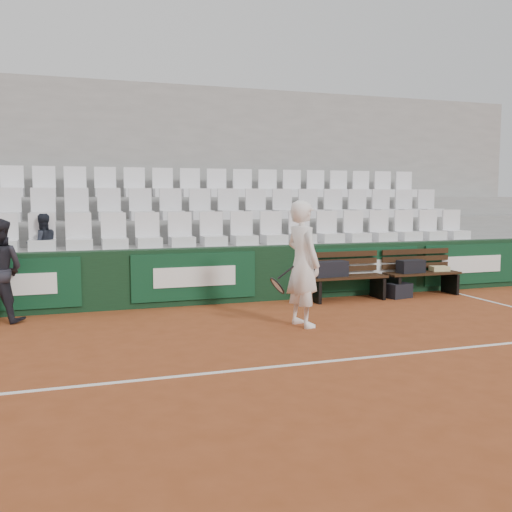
{
  "coord_description": "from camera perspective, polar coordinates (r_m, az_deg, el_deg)",
  "views": [
    {
      "loc": [
        -2.29,
        -5.86,
        1.91
      ],
      "look_at": [
        0.45,
        2.4,
        1.0
      ],
      "focal_mm": 40.0,
      "sensor_mm": 36.0,
      "label": 1
    }
  ],
  "objects": [
    {
      "name": "grandstand_tier_back",
      "position": [
        12.63,
        -7.88,
        1.56
      ],
      "size": [
        18.0,
        0.95,
        1.9
      ],
      "primitive_type": "cube",
      "color": "gray",
      "rests_on": "ground"
    },
    {
      "name": "grandstand_tier_front",
      "position": [
        10.82,
        -6.0,
        -1.55
      ],
      "size": [
        18.0,
        0.95,
        1.0
      ],
      "primitive_type": "cube",
      "color": "gray",
      "rests_on": "ground"
    },
    {
      "name": "back_barrier",
      "position": [
        10.23,
        -4.86,
        -1.97
      ],
      "size": [
        18.0,
        0.34,
        1.0
      ],
      "color": "#103219",
      "rests_on": "ground"
    },
    {
      "name": "seat_row_mid",
      "position": [
        11.49,
        -6.9,
        5.2
      ],
      "size": [
        11.9,
        0.44,
        0.63
      ],
      "primitive_type": "cube",
      "color": "silver",
      "rests_on": "grandstand_tier_mid"
    },
    {
      "name": "bench_left",
      "position": [
        10.69,
        9.06,
        -3.17
      ],
      "size": [
        1.5,
        0.56,
        0.45
      ],
      "primitive_type": "cube",
      "color": "#331D0F",
      "rests_on": "ground"
    },
    {
      "name": "sports_bag_right",
      "position": [
        11.34,
        15.22,
        -1.01
      ],
      "size": [
        0.56,
        0.31,
        0.25
      ],
      "primitive_type": "cube",
      "rotation": [
        0.0,
        0.0,
        0.12
      ],
      "color": "black",
      "rests_on": "bench_right"
    },
    {
      "name": "water_bottle_far",
      "position": [
        11.05,
        13.69,
        -3.56
      ],
      "size": [
        0.06,
        0.06,
        0.23
      ],
      "primitive_type": "cylinder",
      "color": "#B2C1C9",
      "rests_on": "ground"
    },
    {
      "name": "ground",
      "position": [
        6.57,
        2.91,
        -10.93
      ],
      "size": [
        80.0,
        80.0,
        0.0
      ],
      "primitive_type": "plane",
      "color": "brown",
      "rests_on": "ground"
    },
    {
      "name": "seat_row_front",
      "position": [
        10.58,
        -5.84,
        2.71
      ],
      "size": [
        11.9,
        0.44,
        0.63
      ],
      "primitive_type": "cube",
      "color": "white",
      "rests_on": "grandstand_tier_front"
    },
    {
      "name": "seat_row_back",
      "position": [
        12.43,
        -7.81,
        7.32
      ],
      "size": [
        11.9,
        0.44,
        0.63
      ],
      "primitive_type": "cube",
      "color": "white",
      "rests_on": "grandstand_tier_back"
    },
    {
      "name": "spectator_c",
      "position": [
        10.37,
        -20.63,
        3.52
      ],
      "size": [
        0.62,
        0.55,
        1.07
      ],
      "primitive_type": "imported",
      "rotation": [
        0.0,
        0.0,
        3.46
      ],
      "color": "black",
      "rests_on": "grandstand_tier_front"
    },
    {
      "name": "tennis_player",
      "position": [
        8.4,
        4.69,
        -0.78
      ],
      "size": [
        0.79,
        0.76,
        1.86
      ],
      "color": "white",
      "rests_on": "ground"
    },
    {
      "name": "bench_right",
      "position": [
        11.54,
        16.26,
        -2.67
      ],
      "size": [
        1.5,
        0.56,
        0.45
      ],
      "primitive_type": "cube",
      "color": "black",
      "rests_on": "ground"
    },
    {
      "name": "water_bottle_near",
      "position": [
        10.2,
        4.66,
        -4.18
      ],
      "size": [
        0.07,
        0.07,
        0.23
      ],
      "primitive_type": "cylinder",
      "color": "silver",
      "rests_on": "ground"
    },
    {
      "name": "sports_bag_left",
      "position": [
        10.52,
        7.38,
        -1.29
      ],
      "size": [
        0.68,
        0.34,
        0.28
      ],
      "primitive_type": "cube",
      "rotation": [
        0.0,
        0.0,
        0.1
      ],
      "color": "black",
      "rests_on": "bench_left"
    },
    {
      "name": "sports_bag_ground",
      "position": [
        11.13,
        14.12,
        -3.37
      ],
      "size": [
        0.5,
        0.37,
        0.28
      ],
      "primitive_type": "cube",
      "rotation": [
        0.0,
        0.0,
        0.21
      ],
      "color": "black",
      "rests_on": "ground"
    },
    {
      "name": "towel",
      "position": [
        11.79,
        17.86,
        -1.2
      ],
      "size": [
        0.37,
        0.29,
        0.09
      ],
      "primitive_type": "cube",
      "rotation": [
        0.0,
        0.0,
        -0.14
      ],
      "color": "#C9C182",
      "rests_on": "bench_right"
    },
    {
      "name": "grandstand_tier_mid",
      "position": [
        11.72,
        -7.01,
        0.12
      ],
      "size": [
        18.0,
        0.95,
        1.45
      ],
      "primitive_type": "cube",
      "color": "gray",
      "rests_on": "ground"
    },
    {
      "name": "grandstand_rear_wall",
      "position": [
        13.21,
        -8.46,
        7.16
      ],
      "size": [
        18.0,
        0.3,
        4.4
      ],
      "primitive_type": "cube",
      "color": "#999996",
      "rests_on": "ground"
    },
    {
      "name": "court_baseline",
      "position": [
        6.57,
        2.91,
        -10.9
      ],
      "size": [
        18.0,
        0.06,
        0.01
      ],
      "primitive_type": "cube",
      "color": "white",
      "rests_on": "ground"
    }
  ]
}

